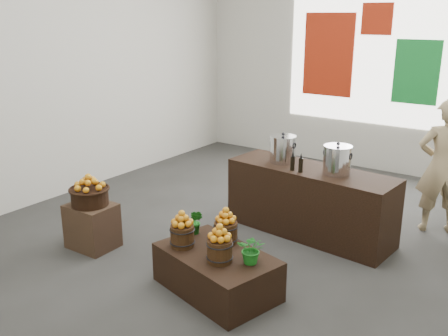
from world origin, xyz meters
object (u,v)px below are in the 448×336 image
Objects in this scene: wicker_basket at (90,197)px; stock_pot_center at (337,161)px; counter at (310,201)px; crate at (92,226)px; stock_pot_left at (283,150)px; shopper at (443,166)px; display_table at (217,272)px.

wicker_basket is 2.82m from stock_pot_center.
wicker_basket is at bearing -131.44° from counter.
wicker_basket is at bearing 0.00° from crate.
stock_pot_left reaches higher than wicker_basket.
counter is (1.86, 1.77, -0.20)m from wicker_basket.
shopper is at bearing 47.95° from stock_pot_center.
counter is 6.47× the size of stock_pot_center.
shopper reaches higher than stock_pot_left.
shopper is at bearing 43.68° from counter.
wicker_basket is at bearing -164.08° from display_table.
counter is at bearing 12.93° from shopper.
crate is 1.65× the size of stock_pot_center.
counter is at bearing 99.64° from display_table.
stock_pot_left is 0.74m from stock_pot_center.
display_table is at bearing 37.30° from shopper.
stock_pot_left is (1.45, 1.80, 0.37)m from wicker_basket.
stock_pot_left reaches higher than crate.
shopper is (0.92, 1.02, -0.16)m from stock_pot_center.
crate is 0.45× the size of display_table.
crate is at bearing -131.44° from counter.
stock_pot_center is 0.19× the size of shopper.
shopper reaches higher than counter.
stock_pot_left is at bearing 51.24° from crate.
stock_pot_center is (0.73, -0.06, 0.00)m from stock_pot_left.
wicker_basket reaches higher than display_table.
display_table is 1.74m from counter.
crate is at bearing 15.95° from shopper.
counter reaches higher than crate.
crate is 0.31× the size of shopper.
stock_pot_center reaches higher than crate.
crate reaches higher than display_table.
stock_pot_left is at bearing 113.15° from display_table.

